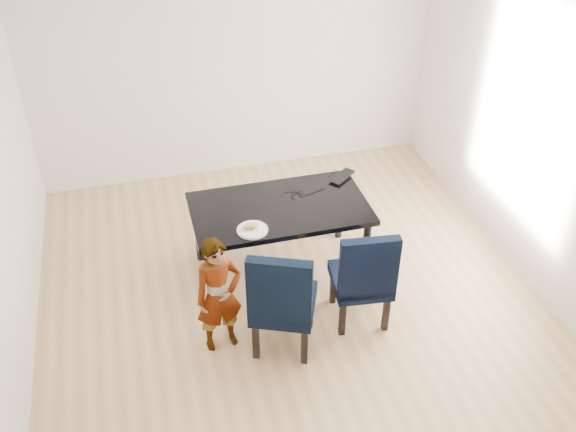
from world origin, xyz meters
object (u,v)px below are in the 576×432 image
object	(u,v)px
plate	(252,230)
laptop	(338,175)
chair_right	(361,272)
chair_left	(284,295)
child	(219,295)
dining_table	(280,239)

from	to	relation	value
plate	laptop	xyz separation A→B (m)	(1.00, 0.65, 0.00)
chair_right	laptop	world-z (taller)	chair_right
chair_left	plate	size ratio (longest dim) A/B	3.88
chair_left	laptop	distance (m)	1.56
chair_left	chair_right	xyz separation A→B (m)	(0.71, 0.13, -0.02)
child	laptop	xyz separation A→B (m)	(1.39, 1.14, 0.22)
dining_table	laptop	bearing A→B (deg)	27.24
chair_right	plate	distance (m)	1.00
dining_table	plate	world-z (taller)	plate
chair_left	chair_right	world-z (taller)	chair_left
child	plate	bearing A→B (deg)	42.10
plate	laptop	world-z (taller)	laptop
dining_table	chair_right	distance (m)	0.94
chair_left	child	bearing A→B (deg)	-169.78
dining_table	plate	bearing A→B (deg)	-136.88
chair_right	plate	bearing A→B (deg)	156.46
chair_left	child	size ratio (longest dim) A/B	0.97
chair_left	chair_right	distance (m)	0.73
dining_table	laptop	size ratio (longest dim) A/B	5.15
plate	child	bearing A→B (deg)	-128.15
child	chair_right	bearing A→B (deg)	-9.05
dining_table	child	world-z (taller)	child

